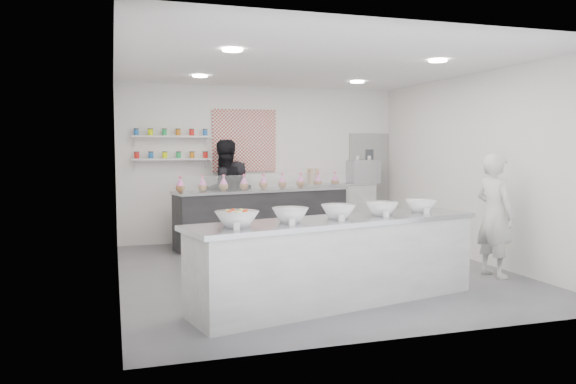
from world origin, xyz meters
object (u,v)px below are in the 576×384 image
(espresso_ledge, at_px, (339,210))
(woman_prep, at_px, (495,215))
(staff_right, at_px, (237,203))
(espresso_machine, at_px, (363,172))
(prep_counter, at_px, (338,261))
(back_bar, at_px, (264,217))
(staff_left, at_px, (224,192))

(espresso_ledge, xyz_separation_m, woman_prep, (0.77, -3.85, 0.32))
(staff_right, bearing_deg, woman_prep, 139.79)
(espresso_ledge, relative_size, espresso_machine, 2.48)
(prep_counter, relative_size, espresso_machine, 6.17)
(espresso_machine, bearing_deg, staff_right, -176.36)
(woman_prep, height_order, staff_right, woman_prep)
(back_bar, bearing_deg, espresso_machine, -1.38)
(prep_counter, height_order, staff_left, staff_left)
(espresso_machine, height_order, staff_right, staff_right)
(espresso_machine, relative_size, woman_prep, 0.34)
(prep_counter, distance_m, espresso_ledge, 4.82)
(woman_prep, bearing_deg, prep_counter, 95.10)
(back_bar, relative_size, woman_prep, 1.94)
(woman_prep, height_order, staff_left, staff_left)
(espresso_ledge, bearing_deg, back_bar, -165.98)
(back_bar, bearing_deg, staff_right, 139.03)
(woman_prep, bearing_deg, staff_left, 32.80)
(espresso_machine, height_order, woman_prep, woman_prep)
(espresso_ledge, height_order, espresso_machine, espresso_machine)
(woman_prep, relative_size, staff_right, 1.11)
(espresso_machine, height_order, staff_left, staff_left)
(prep_counter, relative_size, woman_prep, 2.10)
(back_bar, height_order, espresso_ledge, espresso_ledge)
(prep_counter, distance_m, back_bar, 4.03)
(espresso_ledge, xyz_separation_m, staff_left, (-2.39, -0.17, 0.43))
(woman_prep, bearing_deg, espresso_machine, -4.36)
(staff_left, bearing_deg, staff_right, 167.20)
(espresso_ledge, bearing_deg, staff_left, -175.92)
(espresso_machine, relative_size, staff_left, 0.30)
(staff_right, bearing_deg, prep_counter, 105.33)
(back_bar, height_order, espresso_machine, espresso_machine)
(staff_right, bearing_deg, back_bar, 162.64)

